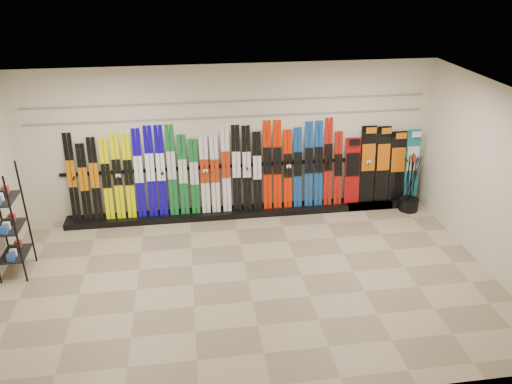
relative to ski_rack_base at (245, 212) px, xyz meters
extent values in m
plane|color=gray|center=(-0.22, -2.28, -0.06)|extent=(8.00, 8.00, 0.00)
plane|color=beige|center=(-0.22, 0.22, 1.44)|extent=(8.00, 0.00, 8.00)
plane|color=beige|center=(3.78, -2.28, 1.44)|extent=(0.00, 5.00, 5.00)
plane|color=silver|center=(-0.22, -2.28, 2.94)|extent=(8.00, 8.00, 0.00)
cube|color=black|center=(0.00, 0.00, 0.00)|extent=(8.00, 0.40, 0.12)
cube|color=black|center=(-3.28, 0.08, 0.91)|extent=(0.17, 0.28, 1.71)
cube|color=black|center=(-3.07, 0.07, 0.81)|extent=(0.17, 0.25, 1.50)
cube|color=black|center=(-2.86, 0.08, 0.86)|extent=(0.17, 0.27, 1.61)
cube|color=#F0EC00|center=(-2.64, 0.07, 0.85)|extent=(0.17, 0.26, 1.57)
cube|color=#F0EC00|center=(-2.44, 0.08, 0.90)|extent=(0.17, 0.28, 1.68)
cube|color=#F0EC00|center=(-2.23, 0.08, 0.88)|extent=(0.17, 0.27, 1.65)
cube|color=#0F039D|center=(-2.03, 0.09, 0.93)|extent=(0.17, 0.29, 1.74)
cube|color=#0F039D|center=(-1.81, 0.09, 0.95)|extent=(0.17, 0.30, 1.79)
cube|color=#0F039D|center=(-1.61, 0.09, 0.95)|extent=(0.17, 0.29, 1.78)
cube|color=#126729|center=(-1.41, 0.09, 0.97)|extent=(0.17, 0.30, 1.82)
cube|color=#126729|center=(-1.20, 0.07, 0.85)|extent=(0.17, 0.26, 1.58)
cube|color=#126729|center=(-0.98, 0.07, 0.80)|extent=(0.17, 0.25, 1.49)
cube|color=silver|center=(-0.78, 0.07, 0.83)|extent=(0.17, 0.26, 1.55)
cube|color=silver|center=(-0.58, 0.07, 0.83)|extent=(0.17, 0.26, 1.54)
cube|color=silver|center=(-0.36, 0.09, 0.93)|extent=(0.17, 0.29, 1.74)
cube|color=black|center=(-0.15, 0.08, 0.92)|extent=(0.17, 0.28, 1.72)
cube|color=black|center=(0.06, 0.08, 0.91)|extent=(0.17, 0.28, 1.70)
cube|color=black|center=(0.26, 0.07, 0.85)|extent=(0.17, 0.26, 1.57)
cube|color=red|center=(0.47, 0.09, 0.96)|extent=(0.17, 0.30, 1.80)
cube|color=red|center=(0.67, 0.09, 0.95)|extent=(0.17, 0.29, 1.78)
cube|color=red|center=(0.88, 0.07, 0.85)|extent=(0.17, 0.26, 1.58)
cube|color=navy|center=(1.09, 0.08, 0.87)|extent=(0.17, 0.27, 1.62)
cube|color=navy|center=(1.31, 0.08, 0.92)|extent=(0.17, 0.28, 1.73)
cube|color=navy|center=(1.51, 0.09, 0.93)|extent=(0.17, 0.29, 1.74)
cube|color=#9F150B|center=(1.71, 0.09, 0.97)|extent=(0.17, 0.30, 1.81)
cube|color=#9F150B|center=(1.92, 0.07, 0.81)|extent=(0.17, 0.25, 1.50)
cube|color=#990C0C|center=(2.23, 0.07, 0.74)|extent=(0.31, 0.21, 1.37)
cube|color=black|center=(2.54, 0.08, 0.85)|extent=(0.31, 0.24, 1.59)
cube|color=black|center=(2.87, 0.08, 0.84)|extent=(0.29, 0.24, 1.57)
cube|color=black|center=(3.19, 0.07, 0.78)|extent=(0.33, 0.23, 1.45)
cube|color=#14728C|center=(3.51, 0.07, 0.79)|extent=(0.29, 0.23, 1.47)
cube|color=black|center=(-3.97, -1.50, 0.87)|extent=(0.40, 0.60, 1.86)
cylinder|color=black|center=(3.38, -0.28, 0.07)|extent=(0.39, 0.39, 0.25)
cylinder|color=black|center=(3.34, -0.27, 0.55)|extent=(0.13, 0.11, 1.17)
cylinder|color=black|center=(3.28, -0.21, 0.55)|extent=(0.11, 0.03, 1.18)
cylinder|color=black|center=(3.36, -0.38, 0.55)|extent=(0.12, 0.06, 1.18)
cylinder|color=black|center=(3.28, -0.27, 0.55)|extent=(0.02, 0.13, 1.18)
cylinder|color=black|center=(3.34, -0.36, 0.55)|extent=(0.05, 0.13, 1.18)
cylinder|color=black|center=(3.39, -0.35, 0.55)|extent=(0.11, 0.07, 1.18)
cylinder|color=black|center=(3.37, -0.26, 0.55)|extent=(0.02, 0.06, 1.18)
cylinder|color=black|center=(3.38, -0.24, 0.55)|extent=(0.15, 0.07, 1.17)
cylinder|color=black|center=(3.40, -0.18, 0.55)|extent=(0.02, 0.15, 1.17)
cylinder|color=black|center=(3.33, -0.21, 0.55)|extent=(0.11, 0.06, 1.18)
cylinder|color=black|center=(3.42, -0.30, 0.55)|extent=(0.13, 0.09, 1.18)
cube|color=gray|center=(-0.22, 0.20, 1.94)|extent=(7.60, 0.02, 0.03)
cube|color=gray|center=(-0.22, 0.20, 2.24)|extent=(7.60, 0.02, 0.03)
camera|label=1|loc=(-1.04, -8.94, 4.72)|focal=35.00mm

